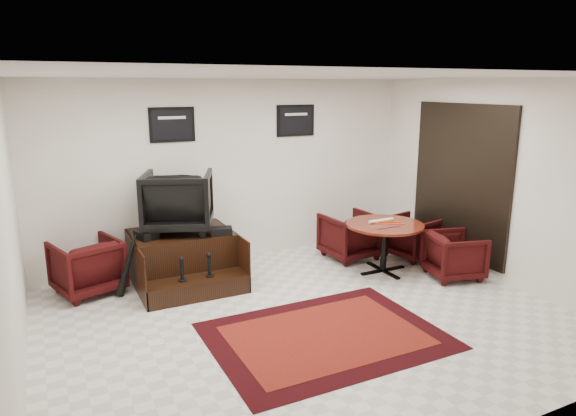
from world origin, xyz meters
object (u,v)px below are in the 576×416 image
Objects in this scene: shine_podium at (184,259)px; table_chair_window at (412,235)px; armchair_side at (87,264)px; meeting_table at (385,230)px; table_chair_corner at (454,253)px; table_chair_back at (350,233)px; shine_chair at (178,198)px.

table_chair_window is at bearing -8.85° from shine_podium.
table_chair_window is (4.83, -0.73, -0.04)m from armchair_side.
table_chair_window is at bearing 23.87° from meeting_table.
table_chair_corner is at bearing 164.27° from table_chair_window.
meeting_table is 1.41× the size of table_chair_back.
shine_podium is at bearing 111.52° from shine_chair.
armchair_side is 1.11× the size of table_chair_corner.
table_chair_back reaches higher than table_chair_window.
table_chair_back reaches higher than meeting_table.
armchair_side is at bearing 68.59° from table_chair_window.
table_chair_back is 1.09× the size of table_chair_window.
table_chair_window is at bearing 151.86° from table_chair_back.
shine_chair reaches higher than table_chair_window.
shine_chair reaches higher than meeting_table.
armchair_side is 5.08m from table_chair_corner.
table_chair_corner is at bearing 175.79° from shine_chair.
armchair_side is 3.93m from table_chair_back.
armchair_side is (-1.25, 0.03, -0.77)m from shine_chair.
table_chair_corner is (3.52, -1.70, -0.81)m from shine_chair.
table_chair_back is at bearing 158.14° from armchair_side.
table_chair_back is (3.91, -0.32, -0.00)m from armchair_side.
armchair_side is 4.16m from meeting_table.
table_chair_corner is at bearing -39.77° from meeting_table.
table_chair_corner is at bearing -23.82° from shine_podium.
table_chair_back reaches higher than shine_podium.
meeting_table is 1.54× the size of table_chair_window.
shine_chair is 3.00m from meeting_table.
shine_chair reaches higher than shine_podium.
armchair_side reaches higher than shine_podium.
shine_chair is 1.17× the size of armchair_side.
armchair_side reaches higher than table_chair_window.
meeting_table reaches higher than table_chair_window.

